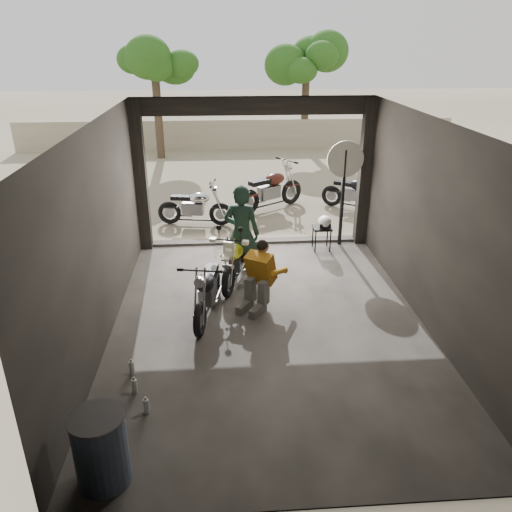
{
  "coord_description": "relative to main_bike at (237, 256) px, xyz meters",
  "views": [
    {
      "loc": [
        -0.7,
        -6.95,
        4.27
      ],
      "look_at": [
        -0.16,
        0.6,
        0.95
      ],
      "focal_mm": 35.0,
      "sensor_mm": 36.0,
      "label": 1
    }
  ],
  "objects": [
    {
      "name": "left_bike",
      "position": [
        -0.53,
        -1.22,
        -0.0
      ],
      "size": [
        0.92,
        1.67,
        1.07
      ],
      "primitive_type": null,
      "rotation": [
        0.0,
        0.0,
        -0.18
      ],
      "color": "black",
      "rests_on": "ground"
    },
    {
      "name": "tree_left",
      "position": [
        -2.55,
        10.92,
        3.45
      ],
      "size": [
        2.2,
        2.2,
        5.6
      ],
      "color": "#382B1E",
      "rests_on": "ground"
    },
    {
      "name": "garage",
      "position": [
        0.45,
        -1.03,
        0.74
      ],
      "size": [
        7.0,
        7.13,
        3.2
      ],
      "color": "#2D2B28",
      "rests_on": "ground"
    },
    {
      "name": "tree_right",
      "position": [
        3.25,
        12.42,
        3.02
      ],
      "size": [
        2.2,
        2.2,
        5.0
      ],
      "color": "#382B1E",
      "rests_on": "ground"
    },
    {
      "name": "stool",
      "position": [
        1.89,
        1.42,
        -0.07
      ],
      "size": [
        0.39,
        0.39,
        0.54
      ],
      "rotation": [
        0.0,
        0.0,
        0.25
      ],
      "color": "black",
      "rests_on": "ground"
    },
    {
      "name": "outside_bike_c",
      "position": [
        3.29,
        4.16,
        0.01
      ],
      "size": [
        1.7,
        1.43,
        1.08
      ],
      "primitive_type": null,
      "rotation": [
        0.0,
        0.0,
        0.99
      ],
      "color": "black",
      "rests_on": "ground"
    },
    {
      "name": "oil_drum",
      "position": [
        -1.55,
        -4.58,
        -0.11
      ],
      "size": [
        0.61,
        0.61,
        0.85
      ],
      "primitive_type": "cylinder",
      "rotation": [
        0.0,
        0.0,
        -0.12
      ],
      "color": "#394960",
      "rests_on": "ground"
    },
    {
      "name": "outside_bike_a",
      "position": [
        -0.92,
        3.25,
        0.01
      ],
      "size": [
        1.7,
        0.9,
        1.09
      ],
      "primitive_type": null,
      "rotation": [
        0.0,
        0.0,
        1.42
      ],
      "color": "black",
      "rests_on": "ground"
    },
    {
      "name": "boundary_wall",
      "position": [
        0.45,
        12.42,
        0.07
      ],
      "size": [
        18.0,
        0.3,
        1.2
      ],
      "primitive_type": "cube",
      "color": "gray",
      "rests_on": "ground"
    },
    {
      "name": "mechanic",
      "position": [
        0.3,
        -1.05,
        0.05
      ],
      "size": [
        0.94,
        1.0,
        1.16
      ],
      "primitive_type": null,
      "rotation": [
        0.0,
        0.0,
        -0.59
      ],
      "color": "#B37517",
      "rests_on": "ground"
    },
    {
      "name": "sign_post",
      "position": [
        2.35,
        1.68,
        1.03
      ],
      "size": [
        0.78,
        0.08,
        2.33
      ],
      "rotation": [
        0.0,
        0.0,
        -0.25
      ],
      "color": "black",
      "rests_on": "ground"
    },
    {
      "name": "ground",
      "position": [
        0.45,
        -1.58,
        -0.53
      ],
      "size": [
        80.0,
        80.0,
        0.0
      ],
      "primitive_type": "plane",
      "color": "#7A6D56",
      "rests_on": "ground"
    },
    {
      "name": "outside_bike_b",
      "position": [
        1.06,
        4.33,
        0.11
      ],
      "size": [
        2.01,
        1.73,
        1.29
      ],
      "primitive_type": null,
      "rotation": [
        0.0,
        0.0,
        2.18
      ],
      "color": "#41160F",
      "rests_on": "ground"
    },
    {
      "name": "main_bike",
      "position": [
        0.0,
        0.0,
        0.0
      ],
      "size": [
        1.1,
        1.72,
        1.07
      ],
      "primitive_type": null,
      "rotation": [
        0.0,
        0.0,
        -0.3
      ],
      "color": "beige",
      "rests_on": "ground"
    },
    {
      "name": "helmet",
      "position": [
        1.92,
        1.37,
        0.14
      ],
      "size": [
        0.31,
        0.33,
        0.27
      ],
      "primitive_type": "ellipsoid",
      "rotation": [
        0.0,
        0.0,
        -0.11
      ],
      "color": "white",
      "rests_on": "stool"
    },
    {
      "name": "rider",
      "position": [
        0.1,
        0.14,
        0.4
      ],
      "size": [
        0.77,
        0.6,
        1.86
      ],
      "primitive_type": "imported",
      "rotation": [
        0.0,
        0.0,
        2.88
      ],
      "color": "black",
      "rests_on": "ground"
    }
  ]
}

